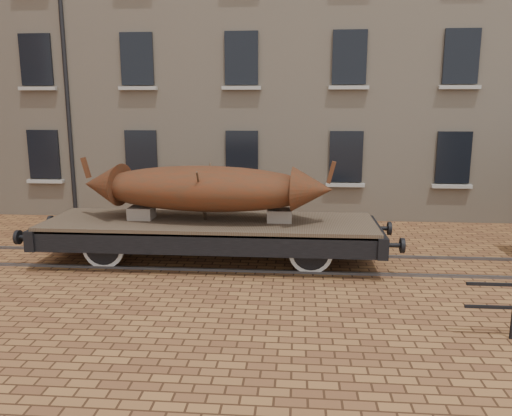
{
  "coord_description": "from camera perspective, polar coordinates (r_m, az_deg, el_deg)",
  "views": [
    {
      "loc": [
        -0.65,
        -11.92,
        3.82
      ],
      "look_at": [
        -1.66,
        0.5,
        1.3
      ],
      "focal_mm": 35.0,
      "sensor_mm": 36.0,
      "label": 1
    }
  ],
  "objects": [
    {
      "name": "ground",
      "position": [
        12.53,
        7.44,
        -6.41
      ],
      "size": [
        90.0,
        90.0,
        0.0
      ],
      "primitive_type": "plane",
      "color": "brown"
    },
    {
      "name": "warehouse_cream",
      "position": [
        22.44,
        14.8,
        19.23
      ],
      "size": [
        40.0,
        10.19,
        14.0
      ],
      "color": "#C2AC90",
      "rests_on": "ground"
    },
    {
      "name": "rail_track",
      "position": [
        12.52,
        7.45,
        -6.28
      ],
      "size": [
        30.0,
        1.52,
        0.06
      ],
      "color": "#59595E",
      "rests_on": "ground"
    },
    {
      "name": "flatcar_wagon",
      "position": [
        12.46,
        -5.26,
        -2.35
      ],
      "size": [
        9.15,
        2.48,
        1.38
      ],
      "color": "brown",
      "rests_on": "ground"
    },
    {
      "name": "iron_boat",
      "position": [
        12.28,
        -5.92,
        2.26
      ],
      "size": [
        6.34,
        2.09,
        1.53
      ],
      "color": "#5B2411",
      "rests_on": "flatcar_wagon"
    }
  ]
}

